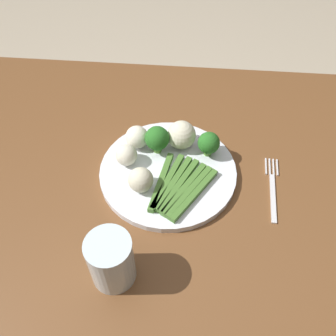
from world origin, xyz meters
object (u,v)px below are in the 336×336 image
(dining_table, at_px, (134,219))
(broccoli_left, at_px, (157,139))
(plate, at_px, (168,172))
(cauliflower_near_center, at_px, (141,181))
(cauliflower_outer_edge, at_px, (135,137))
(asparagus_bundle, at_px, (178,187))
(cauliflower_edge, at_px, (181,135))
(water_glass, at_px, (110,260))
(cauliflower_near_fork, at_px, (126,155))
(fork, at_px, (272,188))
(broccoli_front, at_px, (209,143))

(dining_table, relative_size, broccoli_left, 20.73)
(plate, xyz_separation_m, cauliflower_near_center, (-0.05, -0.05, 0.03))
(dining_table, relative_size, cauliflower_near_center, 26.22)
(cauliflower_outer_edge, bearing_deg, dining_table, -87.56)
(asparagus_bundle, bearing_deg, cauliflower_outer_edge, 68.60)
(cauliflower_edge, height_order, water_glass, water_glass)
(cauliflower_near_fork, relative_size, fork, 0.28)
(broccoli_front, distance_m, cauliflower_edge, 0.06)
(asparagus_bundle, xyz_separation_m, broccoli_front, (0.06, 0.10, 0.03))
(broccoli_left, xyz_separation_m, cauliflower_near_center, (-0.02, -0.11, -0.01))
(broccoli_front, bearing_deg, broccoli_left, 179.91)
(water_glass, bearing_deg, broccoli_left, 80.58)
(plate, bearing_deg, asparagus_bundle, -61.95)
(cauliflower_near_fork, xyz_separation_m, water_glass, (0.01, -0.24, 0.01))
(broccoli_front, xyz_separation_m, cauliflower_edge, (-0.06, 0.02, -0.00))
(fork, distance_m, water_glass, 0.37)
(cauliflower_edge, relative_size, cauliflower_near_fork, 1.36)
(asparagus_bundle, height_order, cauliflower_outer_edge, cauliflower_outer_edge)
(plate, distance_m, water_glass, 0.25)
(broccoli_front, relative_size, cauliflower_near_fork, 1.26)
(asparagus_bundle, relative_size, cauliflower_outer_edge, 3.34)
(cauliflower_near_center, distance_m, cauliflower_edge, 0.15)
(broccoli_left, height_order, cauliflower_near_center, broccoli_left)
(asparagus_bundle, distance_m, cauliflower_edge, 0.12)
(cauliflower_near_center, distance_m, cauliflower_outer_edge, 0.12)
(dining_table, distance_m, water_glass, 0.24)
(cauliflower_near_center, bearing_deg, dining_table, 174.66)
(broccoli_front, height_order, fork, broccoli_front)
(cauliflower_near_fork, distance_m, water_glass, 0.25)
(cauliflower_near_fork, bearing_deg, plate, -8.18)
(asparagus_bundle, bearing_deg, cauliflower_near_fork, 87.97)
(cauliflower_near_center, bearing_deg, cauliflower_near_fork, 120.23)
(asparagus_bundle, height_order, fork, asparagus_bundle)
(dining_table, xyz_separation_m, cauliflower_near_fork, (-0.02, 0.06, 0.15))
(dining_table, bearing_deg, broccoli_left, 66.29)
(cauliflower_edge, distance_m, fork, 0.22)
(dining_table, xyz_separation_m, plate, (0.07, 0.05, 0.12))
(dining_table, height_order, cauliflower_near_center, cauliflower_near_center)
(plate, bearing_deg, broccoli_front, 32.39)
(fork, bearing_deg, dining_table, 99.40)
(broccoli_left, height_order, cauliflower_near_fork, broccoli_left)
(plate, bearing_deg, cauliflower_edge, 72.79)
(cauliflower_near_center, bearing_deg, water_glass, -98.10)
(asparagus_bundle, xyz_separation_m, cauliflower_near_fork, (-0.11, 0.06, 0.02))
(asparagus_bundle, xyz_separation_m, broccoli_left, (-0.05, 0.10, 0.03))
(cauliflower_near_center, relative_size, cauliflower_near_fork, 1.10)
(plate, relative_size, cauliflower_outer_edge, 5.73)
(broccoli_front, relative_size, water_glass, 0.55)
(asparagus_bundle, relative_size, cauliflower_edge, 2.68)
(cauliflower_outer_edge, relative_size, cauliflower_edge, 0.80)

